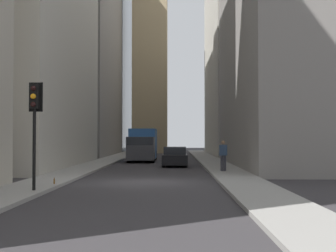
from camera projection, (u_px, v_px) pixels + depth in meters
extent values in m
plane|color=#302D30|center=(145.00, 182.00, 20.83)|extent=(135.00, 135.00, 0.00)
cube|color=gray|center=(50.00, 180.00, 20.90)|extent=(90.00, 2.20, 0.14)
cube|color=gray|center=(241.00, 181.00, 20.76)|extent=(90.00, 2.20, 0.14)
cube|color=#B7B2A5|center=(252.00, 35.00, 52.93)|extent=(19.53, 10.00, 28.69)
cube|color=gray|center=(302.00, 29.00, 31.99)|extent=(19.42, 10.00, 19.91)
cube|color=gray|center=(69.00, 38.00, 50.32)|extent=(17.34, 10.00, 26.84)
cube|color=#9E8966|center=(150.00, 75.00, 60.57)|extent=(4.63, 4.63, 21.33)
cube|color=#285699|center=(143.00, 144.00, 39.59)|extent=(4.60, 2.25, 2.60)
cube|color=#38383D|center=(141.00, 148.00, 36.39)|extent=(1.90, 2.25, 1.90)
cube|color=black|center=(141.00, 141.00, 36.40)|extent=(1.92, 2.09, 0.64)
cylinder|color=black|center=(153.00, 158.00, 36.35)|extent=(0.88, 0.28, 0.88)
cylinder|color=black|center=(129.00, 158.00, 36.38)|extent=(0.88, 0.28, 0.88)
cylinder|color=black|center=(155.00, 155.00, 40.95)|extent=(0.88, 0.28, 0.88)
cylinder|color=black|center=(134.00, 155.00, 40.98)|extent=(0.88, 0.28, 0.88)
cube|color=black|center=(175.00, 159.00, 32.34)|extent=(4.30, 1.78, 0.70)
cube|color=black|center=(175.00, 150.00, 32.16)|extent=(2.10, 1.58, 0.54)
cylinder|color=black|center=(185.00, 161.00, 33.67)|extent=(0.64, 0.22, 0.64)
cylinder|color=black|center=(165.00, 161.00, 33.70)|extent=(0.64, 0.22, 0.64)
cylinder|color=black|center=(186.00, 163.00, 30.97)|extent=(0.64, 0.22, 0.64)
cylinder|color=black|center=(164.00, 163.00, 31.00)|extent=(0.64, 0.22, 0.64)
cylinder|color=black|center=(34.00, 149.00, 16.49)|extent=(0.12, 0.12, 3.03)
cube|color=black|center=(35.00, 97.00, 16.54)|extent=(0.28, 0.32, 0.90)
cube|color=black|center=(36.00, 97.00, 16.69)|extent=(0.03, 0.52, 1.10)
sphere|color=black|center=(33.00, 88.00, 16.38)|extent=(0.20, 0.20, 0.20)
sphere|color=orange|center=(33.00, 96.00, 16.38)|extent=(0.20, 0.20, 0.20)
sphere|color=black|center=(33.00, 104.00, 16.37)|extent=(0.20, 0.20, 0.20)
cylinder|color=#33333D|center=(225.00, 163.00, 25.89)|extent=(0.16, 0.16, 0.90)
cylinder|color=#33333D|center=(222.00, 163.00, 25.90)|extent=(0.16, 0.16, 0.90)
cube|color=navy|center=(223.00, 150.00, 25.92)|extent=(0.26, 0.44, 0.61)
sphere|color=#936B4C|center=(223.00, 142.00, 25.93)|extent=(0.22, 0.22, 0.22)
cylinder|color=brown|center=(54.00, 182.00, 18.68)|extent=(0.07, 0.07, 0.20)
cylinder|color=brown|center=(54.00, 178.00, 18.69)|extent=(0.03, 0.03, 0.07)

